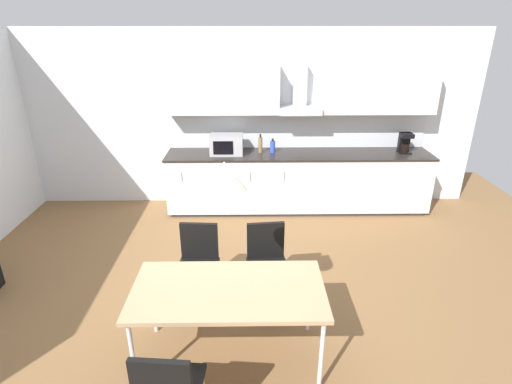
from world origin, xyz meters
The scene contains 13 objects.
ground_plane centered at (0.00, 0.00, -0.01)m, with size 9.38×7.57×0.02m, color brown.
wall_back centered at (0.00, 2.57, 1.33)m, with size 7.51×0.10×2.67m, color silver.
kitchen_counter centered at (0.99, 2.19, 0.46)m, with size 3.97×0.69×0.91m.
backsplash_tile centered at (0.99, 2.51, 1.18)m, with size 3.95×0.02×0.54m, color silver.
upper_wall_cabinets centered at (0.99, 2.36, 1.82)m, with size 3.95×0.40×0.69m.
microwave centered at (-0.10, 2.19, 1.05)m, with size 0.48×0.35×0.28m.
coffee_maker centered at (2.57, 2.22, 1.06)m, with size 0.18×0.19×0.30m.
bottle_brown centered at (0.41, 2.24, 1.03)m, with size 0.06×0.06×0.28m.
bottle_blue centered at (0.59, 2.24, 1.00)m, with size 0.08×0.08×0.21m.
dining_table centered at (0.08, -0.87, 0.69)m, with size 1.57×0.80×0.73m.
chair_far_left centered at (-0.27, -0.09, 0.53)m, with size 0.43×0.43×0.87m.
chair_far_right centered at (0.42, -0.09, 0.53)m, with size 0.44×0.44×0.87m.
pendant_lamp centered at (0.08, -0.87, 1.70)m, with size 0.32×0.32×0.22m, color silver.
Camera 1 is at (0.26, -3.53, 2.71)m, focal length 28.00 mm.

